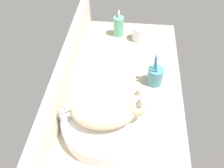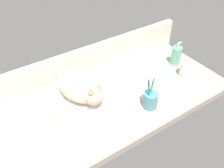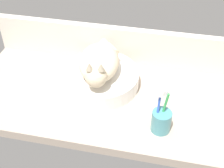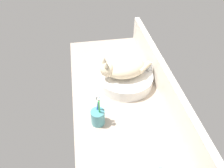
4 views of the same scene
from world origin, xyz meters
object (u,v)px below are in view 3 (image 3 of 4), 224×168
cat (99,63)px  faucet (103,53)px  sink_basin (99,79)px  toothbrush_cup (161,121)px

cat → faucet: cat is taller
sink_basin → toothbrush_cup: size_ratio=1.85×
sink_basin → cat: cat is taller
toothbrush_cup → cat: bearing=145.6°
sink_basin → toothbrush_cup: bearing=-35.9°
sink_basin → faucet: size_ratio=2.53×
sink_basin → cat: size_ratio=1.07×
cat → toothbrush_cup: 35.41cm
toothbrush_cup → sink_basin: bearing=144.1°
cat → faucet: size_ratio=2.38×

